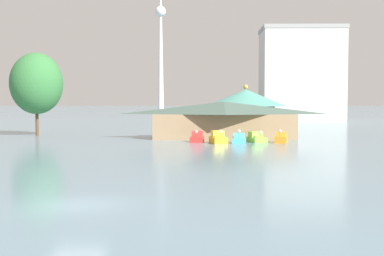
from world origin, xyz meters
name	(u,v)px	position (x,y,z in m)	size (l,w,h in m)	color
ground_plane	(78,205)	(0.00, 0.00, 0.00)	(2000.00, 2000.00, 0.00)	slate
pedal_boat_red	(197,138)	(5.43, 36.10, 0.54)	(1.78, 2.52, 1.48)	red
pedal_boat_yellow	(218,138)	(7.90, 34.55, 0.58)	(2.16, 3.09, 1.62)	yellow
pedal_boat_cyan	(239,139)	(10.38, 34.44, 0.48)	(1.81, 2.36, 1.66)	#4CB7CC
pedal_boat_lime	(256,138)	(12.61, 36.30, 0.50)	(2.41, 3.11, 1.43)	#8CCC3F
pedal_boat_orange	(281,138)	(15.42, 35.27, 0.53)	(1.96, 2.86, 1.60)	orange
boathouse	(224,119)	(8.98, 42.53, 2.59)	(20.00, 7.91, 4.93)	#9E7F5B
green_roof_pavilion	(246,108)	(12.60, 49.55, 3.96)	(12.02, 12.02, 7.49)	brown
shoreline_tree_tall_left	(36,84)	(-18.01, 47.93, 7.58)	(7.57, 7.57, 12.05)	brown
background_building_block	(301,75)	(32.65, 104.96, 12.29)	(21.18, 12.49, 24.54)	beige
distant_broadcast_tower	(161,22)	(-22.49, 340.02, 65.66)	(7.97, 7.97, 151.86)	silver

